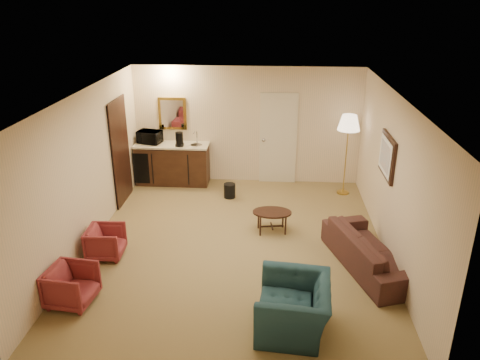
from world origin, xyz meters
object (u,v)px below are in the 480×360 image
object	(u,v)px
rose_chair_far	(71,284)
coffee_table	(272,221)
teal_armchair	(294,299)
waste_bin	(230,191)
wetbar_cabinet	(173,164)
sofa	(371,245)
rose_chair_near	(106,241)
coffee_maker	(179,139)
floor_lamp	(346,155)
microwave	(150,136)

from	to	relation	value
rose_chair_far	coffee_table	distance (m)	3.59
teal_armchair	rose_chair_far	size ratio (longest dim) A/B	1.68
waste_bin	rose_chair_far	bearing A→B (deg)	-116.25
wetbar_cabinet	teal_armchair	distance (m)	5.43
sofa	rose_chair_near	size ratio (longest dim) A/B	3.43
coffee_maker	sofa	bearing A→B (deg)	-48.16
rose_chair_near	waste_bin	world-z (taller)	rose_chair_near
coffee_table	floor_lamp	distance (m)	2.49
floor_lamp	microwave	bearing A→B (deg)	174.98
coffee_maker	teal_armchair	bearing A→B (deg)	-70.55
coffee_table	rose_chair_near	bearing A→B (deg)	-158.71
rose_chair_far	coffee_maker	world-z (taller)	coffee_maker
wetbar_cabinet	coffee_maker	world-z (taller)	coffee_maker
coffee_maker	wetbar_cabinet	bearing A→B (deg)	142.27
wetbar_cabinet	coffee_table	distance (m)	3.14
sofa	coffee_maker	world-z (taller)	coffee_maker
sofa	wetbar_cabinet	bearing A→B (deg)	31.17
floor_lamp	microwave	size ratio (longest dim) A/B	3.45
teal_armchair	coffee_maker	distance (m)	5.27
coffee_maker	floor_lamp	bearing A→B (deg)	-10.45
rose_chair_far	waste_bin	size ratio (longest dim) A/B	2.03
rose_chair_near	coffee_table	bearing A→B (deg)	-71.78
wetbar_cabinet	rose_chair_far	size ratio (longest dim) A/B	2.65
rose_chair_far	floor_lamp	xyz separation A→B (m)	(4.28, 4.15, 0.56)
rose_chair_near	rose_chair_far	xyz separation A→B (m)	(-0.05, -1.25, 0.02)
coffee_table	waste_bin	bearing A→B (deg)	122.00
wetbar_cabinet	coffee_maker	size ratio (longest dim) A/B	5.29
sofa	rose_chair_near	xyz separation A→B (m)	(-4.25, 0.01, -0.10)
rose_chair_far	floor_lamp	bearing A→B (deg)	-39.40
sofa	coffee_maker	distance (m)	4.81
waste_bin	coffee_maker	xyz separation A→B (m)	(-1.15, 0.60, 0.92)
teal_armchair	microwave	xyz separation A→B (m)	(-3.05, 4.85, 0.64)
sofa	rose_chair_near	distance (m)	4.25
rose_chair_far	coffee_maker	bearing A→B (deg)	-2.74
floor_lamp	coffee_maker	distance (m)	3.58
sofa	waste_bin	world-z (taller)	sofa
microwave	coffee_maker	size ratio (longest dim) A/B	1.63
sofa	microwave	world-z (taller)	microwave
rose_chair_near	coffee_maker	xyz separation A→B (m)	(0.65, 3.10, 0.79)
teal_armchair	rose_chair_near	bearing A→B (deg)	-112.69
wetbar_cabinet	waste_bin	bearing A→B (deg)	-28.07
rose_chair_far	teal_armchair	bearing A→B (deg)	-89.55
wetbar_cabinet	waste_bin	world-z (taller)	wetbar_cabinet
rose_chair_far	microwave	world-z (taller)	microwave
rose_chair_near	waste_bin	xyz separation A→B (m)	(1.80, 2.50, -0.14)
microwave	coffee_maker	distance (m)	0.73
coffee_table	waste_bin	world-z (taller)	coffee_table
teal_armchair	waste_bin	bearing A→B (deg)	-158.61
teal_armchair	rose_chair_far	world-z (taller)	teal_armchair
wetbar_cabinet	microwave	distance (m)	0.81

